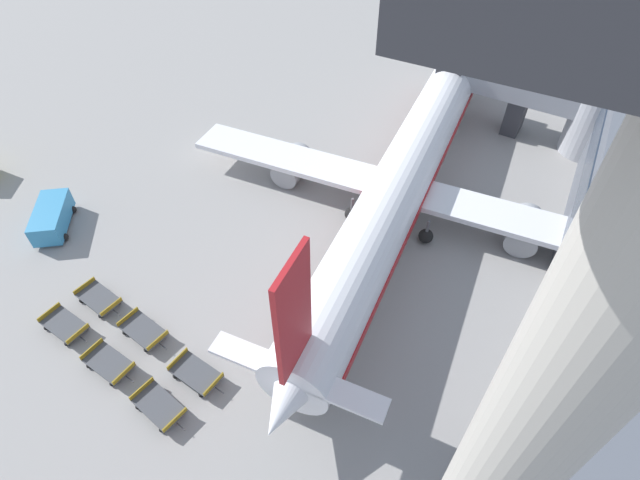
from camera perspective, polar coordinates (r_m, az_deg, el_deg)
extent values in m
plane|color=gray|center=(48.42, -11.35, 10.04)|extent=(500.00, 500.00, 0.00)
cube|color=#232D3D|center=(37.05, 27.56, 3.87)|extent=(0.12, 104.44, 3.45)
cylinder|color=#A8AAB2|center=(51.79, 28.91, 11.86)|extent=(4.40, 4.40, 6.47)
cube|color=#A8AAB2|center=(51.21, 22.43, 16.22)|extent=(13.46, 3.55, 2.95)
cube|color=#2D2D33|center=(52.29, 15.23, 18.67)|extent=(2.60, 4.51, 3.54)
cube|color=#38383D|center=(52.73, 21.44, 13.22)|extent=(1.72, 2.71, 3.52)
cylinder|color=white|center=(40.73, 10.03, 8.24)|extent=(7.12, 42.33, 4.29)
sphere|color=white|center=(58.70, 16.37, 19.60)|extent=(4.08, 4.08, 4.08)
cone|color=white|center=(27.57, -3.34, -16.92)|extent=(4.41, 5.41, 4.08)
cube|color=red|center=(22.94, -3.06, -8.66)|extent=(0.50, 3.23, 7.35)
cube|color=white|center=(27.28, -2.73, -15.13)|extent=(10.17, 2.06, 0.24)
cube|color=white|center=(40.03, 9.16, 5.81)|extent=(36.24, 5.89, 0.44)
cylinder|color=gray|center=(40.62, 22.26, 1.06)|extent=(2.65, 3.82, 2.41)
cylinder|color=gray|center=(43.61, -3.17, 8.49)|extent=(2.65, 3.82, 2.41)
cube|color=red|center=(41.19, 9.90, 7.41)|extent=(6.92, 38.13, 0.77)
cylinder|color=#56565B|center=(52.52, 14.03, 14.46)|extent=(0.24, 0.24, 1.62)
sphere|color=black|center=(52.93, 13.87, 13.72)|extent=(1.13, 1.13, 1.13)
cylinder|color=#56565B|center=(38.39, 12.17, 1.29)|extent=(0.24, 0.24, 1.62)
sphere|color=black|center=(38.95, 11.99, 0.44)|extent=(1.13, 1.13, 1.13)
cylinder|color=#56565B|center=(39.41, 3.69, 3.85)|extent=(0.24, 0.24, 1.62)
sphere|color=black|center=(39.95, 3.63, 2.99)|extent=(1.13, 1.13, 1.13)
cube|color=teal|center=(44.13, -28.34, 2.33)|extent=(4.58, 5.19, 1.65)
cube|color=#1E232D|center=(45.66, -27.86, 4.64)|extent=(1.53, 1.13, 0.58)
sphere|color=black|center=(45.36, -26.41, 3.12)|extent=(0.60, 0.60, 0.60)
sphere|color=black|center=(46.11, -28.77, 2.82)|extent=(0.60, 0.60, 0.60)
sphere|color=black|center=(43.16, -27.17, 0.29)|extent=(0.60, 0.60, 0.60)
sphere|color=black|center=(43.94, -29.63, 0.02)|extent=(0.60, 0.60, 0.60)
cube|color=#424449|center=(36.98, -27.20, -8.58)|extent=(3.24, 2.02, 0.10)
cube|color=olive|center=(35.85, -25.96, -9.59)|extent=(0.26, 1.69, 0.32)
cube|color=olive|center=(37.83, -28.58, -7.24)|extent=(0.26, 1.69, 0.32)
cube|color=#333338|center=(35.86, -25.43, -10.22)|extent=(0.70, 0.14, 0.06)
sphere|color=black|center=(36.45, -26.92, -10.49)|extent=(0.36, 0.36, 0.36)
sphere|color=black|center=(36.68, -25.19, -9.06)|extent=(0.36, 0.36, 0.36)
sphere|color=black|center=(37.85, -28.77, -8.76)|extent=(0.36, 0.36, 0.36)
sphere|color=black|center=(38.08, -27.10, -7.41)|extent=(0.36, 0.36, 0.36)
cube|color=#424449|center=(34.07, -23.03, -12.76)|extent=(3.24, 2.01, 0.10)
cube|color=olive|center=(33.06, -21.50, -13.97)|extent=(0.26, 1.69, 0.32)
cube|color=olive|center=(34.79, -24.67, -11.23)|extent=(0.26, 1.69, 0.32)
cube|color=#333338|center=(33.12, -20.91, -14.63)|extent=(0.70, 0.13, 0.06)
sphere|color=black|center=(33.65, -22.63, -14.89)|extent=(0.36, 0.36, 0.36)
sphere|color=black|center=(33.90, -20.79, -13.28)|extent=(0.36, 0.36, 0.36)
sphere|color=black|center=(34.88, -24.86, -12.89)|extent=(0.36, 0.36, 0.36)
sphere|color=black|center=(35.12, -23.07, -11.37)|extent=(0.36, 0.36, 0.36)
cube|color=#424449|center=(31.59, -17.96, -17.55)|extent=(3.34, 2.25, 0.10)
cube|color=olive|center=(30.70, -16.25, -19.11)|extent=(0.40, 1.68, 0.32)
cube|color=olive|center=(32.17, -19.72, -15.69)|extent=(0.40, 1.68, 0.32)
cube|color=#333338|center=(30.82, -15.64, -19.84)|extent=(0.70, 0.19, 0.06)
sphere|color=black|center=(31.31, -17.59, -19.92)|extent=(0.36, 0.36, 0.36)
sphere|color=black|center=(31.51, -15.50, -18.24)|extent=(0.36, 0.36, 0.36)
sphere|color=black|center=(32.36, -20.04, -17.44)|extent=(0.36, 0.36, 0.36)
sphere|color=black|center=(32.55, -18.00, -15.85)|extent=(0.36, 0.36, 0.36)
cube|color=#424449|center=(37.45, -23.99, -6.06)|extent=(3.30, 2.15, 0.10)
cube|color=olive|center=(36.33, -22.75, -7.04)|extent=(0.34, 1.68, 0.32)
cube|color=olive|center=(38.30, -25.35, -4.74)|extent=(0.34, 1.68, 0.32)
cube|color=#333338|center=(36.33, -22.25, -7.67)|extent=(0.70, 0.17, 0.06)
sphere|color=black|center=(36.89, -23.74, -7.93)|extent=(0.36, 0.36, 0.36)
sphere|color=black|center=(37.18, -22.02, -6.58)|extent=(0.36, 0.36, 0.36)
sphere|color=black|center=(38.30, -25.58, -6.24)|extent=(0.36, 0.36, 0.36)
sphere|color=black|center=(38.58, -23.91, -4.96)|extent=(0.36, 0.36, 0.36)
cube|color=#424449|center=(34.69, -19.56, -9.67)|extent=(3.31, 2.16, 0.10)
cube|color=olive|center=(33.67, -18.06, -10.83)|extent=(0.35, 1.68, 0.32)
cube|color=olive|center=(35.41, -21.14, -8.16)|extent=(0.35, 1.68, 0.32)
cube|color=#333338|center=(33.73, -17.51, -11.51)|extent=(0.70, 0.17, 0.06)
sphere|color=black|center=(34.22, -19.21, -11.74)|extent=(0.36, 0.36, 0.36)
sphere|color=black|center=(34.54, -17.39, -10.23)|extent=(0.36, 0.36, 0.36)
sphere|color=black|center=(35.46, -21.38, -9.79)|extent=(0.36, 0.36, 0.36)
sphere|color=black|center=(35.77, -19.60, -8.36)|extent=(0.36, 0.36, 0.36)
cube|color=#424449|center=(32.03, -14.01, -14.53)|extent=(3.25, 2.03, 0.10)
cube|color=olive|center=(31.19, -12.07, -15.82)|extent=(0.27, 1.69, 0.32)
cube|color=olive|center=(32.57, -15.99, -12.92)|extent=(0.27, 1.69, 0.32)
cube|color=#333338|center=(31.32, -11.43, -16.49)|extent=(0.70, 0.14, 0.06)
sphere|color=black|center=(31.70, -13.39, -16.80)|extent=(0.36, 0.36, 0.36)
sphere|color=black|center=(32.07, -11.58, -15.02)|extent=(0.36, 0.36, 0.36)
sphere|color=black|center=(32.68, -16.17, -14.69)|extent=(0.36, 0.36, 0.36)
sphere|color=black|center=(33.04, -14.37, -13.00)|extent=(0.36, 0.36, 0.36)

